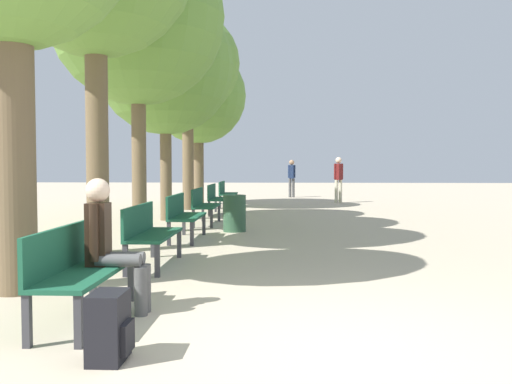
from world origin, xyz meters
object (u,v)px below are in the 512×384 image
bench_row_4 (216,197)px  pedestrian_near (292,176)px  tree_row_4 (187,65)px  person_seated (111,242)px  bench_row_2 (183,213)px  bench_row_3 (203,203)px  tree_row_3 (165,66)px  trash_bin (235,213)px  tree_row_2 (138,18)px  bench_row_0 (76,266)px  bench_row_5 (226,192)px  pedestrian_mid (338,177)px  tree_row_5 (198,97)px  bench_row_1 (148,230)px  backpack (109,327)px

bench_row_4 → pedestrian_near: pedestrian_near is taller
tree_row_4 → person_seated: size_ratio=4.81×
bench_row_2 → bench_row_3: size_ratio=1.00×
tree_row_3 → trash_bin: (1.92, -2.35, -3.46)m
tree_row_2 → tree_row_4: tree_row_4 is taller
bench_row_0 → bench_row_5: bearing=90.0°
bench_row_4 → pedestrian_mid: pedestrian_mid is taller
bench_row_5 → tree_row_5: size_ratio=0.29×
tree_row_3 → tree_row_2: bearing=-90.0°
tree_row_2 → person_seated: tree_row_2 is taller
person_seated → pedestrian_near: pedestrian_near is taller
bench_row_1 → tree_row_5: 12.64m
person_seated → backpack: person_seated is taller
bench_row_3 → tree_row_3: tree_row_3 is taller
backpack → pedestrian_near: 20.56m
tree_row_4 → tree_row_5: (0.00, 2.28, -0.70)m
bench_row_2 → pedestrian_mid: pedestrian_mid is taller
bench_row_2 → tree_row_3: 5.12m
bench_row_2 → pedestrian_near: (2.27, 13.96, 0.42)m
bench_row_0 → pedestrian_near: 19.60m
backpack → pedestrian_near: pedestrian_near is taller
bench_row_1 → bench_row_2: same height
tree_row_3 → tree_row_5: size_ratio=1.02×
tree_row_3 → pedestrian_near: bearing=71.9°
bench_row_3 → tree_row_3: bearing=137.5°
tree_row_3 → backpack: 10.99m
bench_row_0 → bench_row_4: (0.00, 10.99, 0.00)m
bench_row_1 → tree_row_2: tree_row_2 is taller
bench_row_3 → bench_row_5: 5.50m
bench_row_4 → tree_row_5: tree_row_5 is taller
bench_row_3 → tree_row_5: (-1.07, 6.67, 3.28)m
tree_row_3 → tree_row_4: size_ratio=0.91×
backpack → pedestrian_near: size_ratio=0.31×
tree_row_2 → bench_row_3: bearing=58.1°
bench_row_5 → pedestrian_mid: pedestrian_mid is taller
tree_row_4 → trash_bin: size_ratio=7.98×
bench_row_1 → tree_row_2: size_ratio=0.26×
bench_row_0 → tree_row_5: tree_row_5 is taller
bench_row_1 → pedestrian_mid: pedestrian_mid is taller
bench_row_1 → pedestrian_near: pedestrian_near is taller
bench_row_0 → tree_row_3: bearing=96.6°
bench_row_0 → pedestrian_mid: bearing=76.2°
tree_row_5 → pedestrian_near: (3.34, 4.55, -2.85)m
tree_row_2 → pedestrian_near: bearing=75.5°
tree_row_2 → tree_row_4: size_ratio=1.00×
trash_bin → bench_row_2: bearing=-121.7°
person_seated → bench_row_5: bearing=91.0°
person_seated → pedestrian_near: bearing=83.9°
bench_row_2 → tree_row_2: (-1.07, 1.03, 3.84)m
bench_row_1 → pedestrian_near: size_ratio=1.00×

